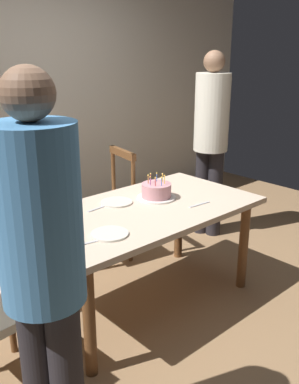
{
  "coord_description": "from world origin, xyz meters",
  "views": [
    {
      "loc": [
        -1.77,
        -2.01,
        1.74
      ],
      "look_at": [
        0.05,
        0.0,
        0.83
      ],
      "focal_mm": 39.62,
      "sensor_mm": 36.0,
      "label": 1
    }
  ],
  "objects_px": {
    "dining_table": "(144,220)",
    "person_guest": "(211,134)",
    "plate_far_side": "(117,202)",
    "birthday_cake": "(156,191)",
    "plate_near_celebrant": "(110,234)",
    "person_celebrant": "(43,265)",
    "chair_spindle_back": "(106,208)"
  },
  "relations": [
    {
      "from": "plate_far_side",
      "to": "chair_spindle_back",
      "type": "bearing_deg",
      "value": 60.73
    },
    {
      "from": "plate_far_side",
      "to": "person_celebrant",
      "type": "bearing_deg",
      "value": -139.65
    },
    {
      "from": "chair_spindle_back",
      "to": "person_celebrant",
      "type": "height_order",
      "value": "person_celebrant"
    },
    {
      "from": "plate_near_celebrant",
      "to": "chair_spindle_back",
      "type": "distance_m",
      "value": 1.2
    },
    {
      "from": "birthday_cake",
      "to": "plate_far_side",
      "type": "distance_m",
      "value": 0.3
    },
    {
      "from": "plate_near_celebrant",
      "to": "plate_far_side",
      "type": "distance_m",
      "value": 0.53
    },
    {
      "from": "dining_table",
      "to": "person_guest",
      "type": "height_order",
      "value": "person_guest"
    },
    {
      "from": "birthday_cake",
      "to": "chair_spindle_back",
      "type": "bearing_deg",
      "value": 86.59
    },
    {
      "from": "birthday_cake",
      "to": "person_celebrant",
      "type": "relative_size",
      "value": 0.16
    },
    {
      "from": "person_celebrant",
      "to": "person_guest",
      "type": "height_order",
      "value": "person_guest"
    },
    {
      "from": "plate_far_side",
      "to": "chair_spindle_back",
      "type": "xyz_separation_m",
      "value": [
        0.31,
        0.56,
        -0.28
      ]
    },
    {
      "from": "plate_near_celebrant",
      "to": "plate_far_side",
      "type": "xyz_separation_m",
      "value": [
        0.36,
        0.4,
        0.0
      ]
    },
    {
      "from": "plate_near_celebrant",
      "to": "person_guest",
      "type": "height_order",
      "value": "person_guest"
    },
    {
      "from": "birthday_cake",
      "to": "plate_far_side",
      "type": "xyz_separation_m",
      "value": [
        -0.27,
        0.11,
        -0.05
      ]
    },
    {
      "from": "dining_table",
      "to": "plate_far_side",
      "type": "bearing_deg",
      "value": 112.03
    },
    {
      "from": "chair_spindle_back",
      "to": "dining_table",
      "type": "bearing_deg",
      "value": -107.09
    },
    {
      "from": "birthday_cake",
      "to": "plate_near_celebrant",
      "type": "distance_m",
      "value": 0.69
    },
    {
      "from": "dining_table",
      "to": "person_guest",
      "type": "xyz_separation_m",
      "value": [
        1.29,
        0.51,
        0.36
      ]
    },
    {
      "from": "birthday_cake",
      "to": "person_guest",
      "type": "relative_size",
      "value": 0.16
    },
    {
      "from": "birthday_cake",
      "to": "person_celebrant",
      "type": "bearing_deg",
      "value": -149.7
    },
    {
      "from": "plate_far_side",
      "to": "person_guest",
      "type": "height_order",
      "value": "person_guest"
    },
    {
      "from": "birthday_cake",
      "to": "plate_far_side",
      "type": "bearing_deg",
      "value": 157.18
    },
    {
      "from": "chair_spindle_back",
      "to": "plate_near_celebrant",
      "type": "bearing_deg",
      "value": -125.22
    },
    {
      "from": "person_celebrant",
      "to": "birthday_cake",
      "type": "bearing_deg",
      "value": 30.3
    },
    {
      "from": "birthday_cake",
      "to": "plate_near_celebrant",
      "type": "xyz_separation_m",
      "value": [
        -0.63,
        -0.28,
        -0.05
      ]
    },
    {
      "from": "plate_far_side",
      "to": "person_guest",
      "type": "xyz_separation_m",
      "value": [
        1.37,
        0.31,
        0.26
      ]
    },
    {
      "from": "dining_table",
      "to": "person_guest",
      "type": "distance_m",
      "value": 1.43
    },
    {
      "from": "dining_table",
      "to": "birthday_cake",
      "type": "relative_size",
      "value": 5.71
    },
    {
      "from": "birthday_cake",
      "to": "plate_near_celebrant",
      "type": "bearing_deg",
      "value": -156.02
    },
    {
      "from": "dining_table",
      "to": "plate_far_side",
      "type": "xyz_separation_m",
      "value": [
        -0.08,
        0.2,
        0.1
      ]
    },
    {
      "from": "person_celebrant",
      "to": "person_guest",
      "type": "distance_m",
      "value": 2.67
    },
    {
      "from": "chair_spindle_back",
      "to": "birthday_cake",
      "type": "bearing_deg",
      "value": -93.41
    }
  ]
}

